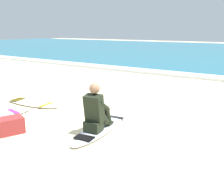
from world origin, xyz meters
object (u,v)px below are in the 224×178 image
(beach_bag, at_px, (11,125))
(surfboard_spare_near, at_px, (32,103))
(surfboard_main, at_px, (102,127))
(surfer_seated, at_px, (96,112))

(beach_bag, bearing_deg, surfboard_spare_near, 128.91)
(surfboard_main, bearing_deg, surfboard_spare_near, 171.58)
(surfer_seated, distance_m, beach_bag, 1.73)
(surfboard_spare_near, height_order, beach_bag, beach_bag)
(surfer_seated, xyz_separation_m, beach_bag, (-1.40, -0.98, -0.28))
(surfboard_main, distance_m, beach_bag, 1.82)
(surfboard_spare_near, relative_size, beach_bag, 3.75)
(surfboard_spare_near, bearing_deg, beach_bag, -51.09)
(surfer_seated, distance_m, surfboard_spare_near, 2.78)
(beach_bag, bearing_deg, surfer_seated, 34.94)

